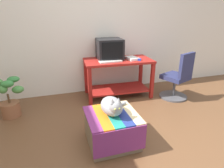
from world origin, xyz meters
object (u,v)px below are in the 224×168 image
cat (112,106)px  keyboard (110,61)px  book (132,58)px  potted_plant (9,99)px  office_chair (178,79)px  stapler (138,59)px  ottoman_with_blanket (112,129)px  tv_monitor (110,49)px  desk (118,72)px

cat → keyboard: bearing=73.6°
book → potted_plant: (-2.12, -0.18, -0.45)m
book → office_chair: 0.93m
keyboard → stapler: bearing=-7.5°
ottoman_with_blanket → stapler: size_ratio=5.61×
office_chair → potted_plant: bearing=-25.7°
office_chair → stapler: 0.83m
tv_monitor → ottoman_with_blanket: size_ratio=0.78×
keyboard → book: size_ratio=1.47×
book → potted_plant: book is taller
cat → stapler: stapler is taller
cat → stapler: (0.86, 1.16, 0.23)m
book → cat: 1.53m
cat → office_chair: office_chair is taller
ottoman_with_blanket → cat: 0.31m
desk → office_chair: (1.02, -0.46, -0.10)m
office_chair → desk: bearing=-45.7°
ottoman_with_blanket → office_chair: bearing=29.8°
book → potted_plant: 2.17m
office_chair → stapler: office_chair is taller
ottoman_with_blanket → cat: (0.01, 0.02, 0.31)m
keyboard → office_chair: (1.21, -0.33, -0.35)m
keyboard → cat: (-0.35, -1.21, -0.22)m
tv_monitor → cat: (-0.41, -1.45, -0.39)m
desk → keyboard: keyboard is taller
desk → stapler: stapler is taller
office_chair → ottoman_with_blanket: bearing=8.5°
keyboard → desk: bearing=32.6°
book → ottoman_with_blanket: size_ratio=0.44×
desk → potted_plant: desk is taller
stapler → tv_monitor: bearing=93.6°
stapler → keyboard: bearing=121.0°
desk → stapler: (0.32, -0.18, 0.25)m
potted_plant → cat: bearing=-39.8°
cat → office_chair: (1.56, 0.88, -0.12)m
tv_monitor → book: 0.45m
desk → potted_plant: bearing=-169.6°
keyboard → book: book is taller
book → cat: bearing=-128.3°
tv_monitor → keyboard: bearing=-100.3°
book → stapler: book is taller
desk → tv_monitor: 0.45m
book → stapler: size_ratio=2.47×
desk → office_chair: bearing=-21.4°
desk → tv_monitor: bearing=143.7°
book → ottoman_with_blanket: book is taller
ottoman_with_blanket → keyboard: bearing=73.8°
desk → keyboard: 0.34m
ottoman_with_blanket → office_chair: size_ratio=0.69×
ottoman_with_blanket → potted_plant: (-1.32, 1.12, 0.09)m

